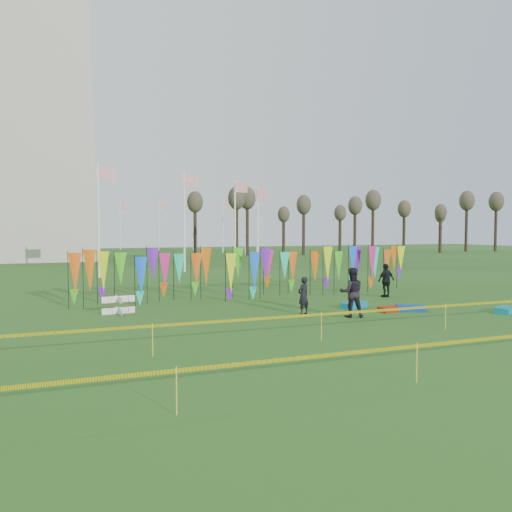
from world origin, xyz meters
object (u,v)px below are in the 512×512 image
object	(u,v)px
person_mid	(352,292)
kite_bag_turquoise	(354,305)
person_right	(386,280)
kite_bag_red	(392,309)
kite_bag_teal	(506,310)
person_left	(303,296)
kite_bag_blue	(411,308)
box_kite	(119,305)

from	to	relation	value
person_mid	kite_bag_turquoise	bearing A→B (deg)	-104.27
person_right	kite_bag_red	world-z (taller)	person_right
person_mid	kite_bag_teal	size ratio (longest dim) A/B	1.59
person_left	kite_bag_teal	world-z (taller)	person_left
kite_bag_red	person_right	bearing A→B (deg)	57.15
kite_bag_blue	kite_bag_red	world-z (taller)	kite_bag_blue
person_left	person_mid	distance (m)	1.91
box_kite	kite_bag_red	xyz separation A→B (m)	(10.61, -3.38, -0.27)
kite_bag_turquoise	person_mid	bearing A→B (deg)	-124.78
person_mid	kite_bag_teal	xyz separation A→B (m)	(6.41, -1.39, -0.84)
person_left	kite_bag_teal	bearing A→B (deg)	139.73
person_right	kite_bag_turquoise	size ratio (longest dim) A/B	1.35
person_mid	person_right	bearing A→B (deg)	-116.91
kite_bag_teal	kite_bag_turquoise	bearing A→B (deg)	146.87
kite_bag_turquoise	kite_bag_red	xyz separation A→B (m)	(0.93, -1.37, -0.02)
person_left	person_right	xyz separation A→B (m)	(6.18, 3.13, 0.09)
kite_bag_turquoise	kite_bag_red	world-z (taller)	kite_bag_turquoise
person_left	kite_bag_turquoise	size ratio (longest dim) A/B	1.21
person_left	kite_bag_blue	distance (m)	4.68
person_left	person_right	size ratio (longest dim) A/B	0.90
box_kite	person_mid	xyz separation A→B (m)	(8.34, -3.92, 0.59)
person_right	kite_bag_teal	xyz separation A→B (m)	(1.71, -5.71, -0.73)
person_left	kite_bag_blue	world-z (taller)	person_left
box_kite	kite_bag_blue	size ratio (longest dim) A/B	0.65
kite_bag_red	box_kite	bearing A→B (deg)	162.34
box_kite	person_right	distance (m)	13.06
box_kite	person_left	size ratio (longest dim) A/B	0.49
box_kite	person_right	world-z (taller)	person_right
person_left	kite_bag_red	bearing A→B (deg)	148.13
kite_bag_red	kite_bag_teal	size ratio (longest dim) A/B	0.94
kite_bag_blue	kite_bag_teal	xyz separation A→B (m)	(3.33, -1.75, -0.00)
person_right	kite_bag_red	distance (m)	4.55
kite_bag_turquoise	kite_bag_blue	bearing A→B (deg)	-41.73
box_kite	person_left	bearing A→B (deg)	-21.74
box_kite	kite_bag_red	size ratio (longest dim) A/B	0.65
person_right	person_mid	bearing A→B (deg)	35.70
box_kite	person_mid	size ratio (longest dim) A/B	0.39
person_left	person_mid	size ratio (longest dim) A/B	0.79
person_left	kite_bag_turquoise	xyz separation A→B (m)	(2.81, 0.73, -0.63)
kite_bag_teal	person_right	bearing A→B (deg)	106.62
box_kite	kite_bag_blue	xyz separation A→B (m)	(11.42, -3.56, -0.25)
kite_bag_turquoise	kite_bag_teal	world-z (taller)	kite_bag_turquoise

